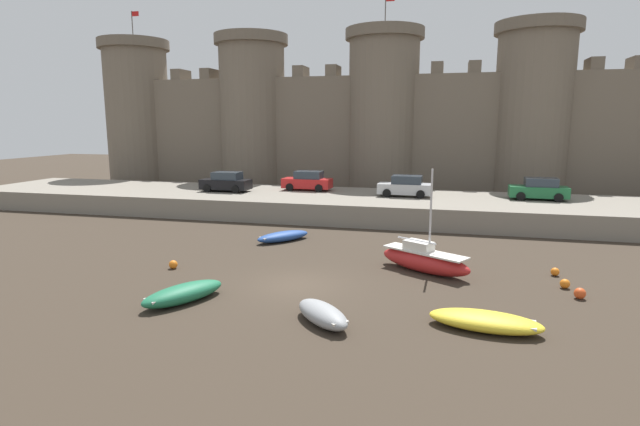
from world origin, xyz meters
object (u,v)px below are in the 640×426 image
at_px(rowboat_midflat_left, 183,293).
at_px(mooring_buoy_near_shore, 565,284).
at_px(mooring_buoy_mid_mud, 173,265).
at_px(car_quay_west, 539,189).
at_px(rowboat_foreground_right, 283,236).
at_px(car_quay_centre_east, 405,186).
at_px(sailboat_near_channel_left, 424,260).
at_px(mooring_buoy_off_centre, 555,272).
at_px(rowboat_near_channel_right, 485,321).
at_px(car_quay_east, 226,182).
at_px(car_quay_centre_west, 308,181).
at_px(rowboat_foreground_left, 323,314).
at_px(mooring_buoy_near_channel, 580,293).

bearing_deg(rowboat_midflat_left, mooring_buoy_near_shore, 20.13).
bearing_deg(mooring_buoy_mid_mud, car_quay_west, 42.33).
relative_size(rowboat_foreground_right, car_quay_centre_east, 0.85).
xyz_separation_m(rowboat_midflat_left, sailboat_near_channel_left, (9.26, 6.62, 0.23)).
bearing_deg(rowboat_foreground_right, mooring_buoy_off_centre, -13.57).
xyz_separation_m(rowboat_near_channel_right, car_quay_west, (5.18, 22.00, 2.00)).
bearing_deg(car_quay_east, car_quay_centre_west, 20.27).
distance_m(rowboat_midflat_left, car_quay_west, 27.87).
distance_m(mooring_buoy_near_shore, car_quay_west, 16.68).
bearing_deg(rowboat_foreground_left, rowboat_midflat_left, 172.76).
bearing_deg(car_quay_centre_east, rowboat_near_channel_right, -77.95).
bearing_deg(car_quay_centre_west, mooring_buoy_near_shore, -46.39).
distance_m(car_quay_centre_east, car_quay_east, 14.71).
distance_m(rowboat_midflat_left, rowboat_foreground_right, 11.09).
bearing_deg(car_quay_west, mooring_buoy_near_shore, -95.07).
bearing_deg(rowboat_foreground_left, mooring_buoy_near_shore, 34.29).
xyz_separation_m(rowboat_foreground_left, rowboat_foreground_right, (-5.42, 11.84, -0.06)).
relative_size(rowboat_midflat_left, car_quay_centre_west, 0.92).
distance_m(mooring_buoy_near_channel, car_quay_west, 17.93).
bearing_deg(mooring_buoy_near_channel, car_quay_west, 86.26).
bearing_deg(mooring_buoy_near_shore, mooring_buoy_off_centre, 91.37).
height_order(mooring_buoy_off_centre, car_quay_west, car_quay_west).
distance_m(rowboat_foreground_left, rowboat_foreground_right, 13.02).
height_order(sailboat_near_channel_left, mooring_buoy_mid_mud, sailboat_near_channel_left).
xyz_separation_m(rowboat_midflat_left, car_quay_west, (16.85, 22.12, 1.95)).
height_order(mooring_buoy_near_channel, car_quay_west, car_quay_west).
distance_m(rowboat_near_channel_right, mooring_buoy_near_shore, 6.66).
bearing_deg(mooring_buoy_mid_mud, sailboat_near_channel_left, 11.56).
xyz_separation_m(rowboat_midflat_left, car_quay_centre_west, (-1.20, 23.05, 1.95)).
xyz_separation_m(rowboat_midflat_left, mooring_buoy_near_shore, (15.39, 5.64, -0.17)).
relative_size(rowboat_midflat_left, car_quay_centre_east, 0.92).
xyz_separation_m(rowboat_midflat_left, car_quay_centre_east, (7.12, 21.41, 1.95)).
xyz_separation_m(car_quay_west, car_quay_east, (-24.42, -1.43, 0.00)).
bearing_deg(rowboat_foreground_left, mooring_buoy_mid_mud, 151.12).
xyz_separation_m(rowboat_foreground_left, rowboat_near_channel_right, (5.67, 0.88, -0.05)).
bearing_deg(mooring_buoy_near_shore, car_quay_centre_east, 117.66).
height_order(sailboat_near_channel_left, rowboat_foreground_right, sailboat_near_channel_left).
relative_size(rowboat_near_channel_right, rowboat_foreground_right, 1.15).
bearing_deg(mooring_buoy_mid_mud, mooring_buoy_off_centre, 10.49).
bearing_deg(car_quay_centre_west, rowboat_near_channel_right, -60.71).
relative_size(sailboat_near_channel_left, mooring_buoy_off_centre, 12.78).
distance_m(sailboat_near_channel_left, car_quay_west, 17.34).
bearing_deg(sailboat_near_channel_left, rowboat_midflat_left, -144.42).
height_order(mooring_buoy_off_centre, car_quay_centre_west, car_quay_centre_west).
bearing_deg(mooring_buoy_mid_mud, rowboat_midflat_left, -55.07).
relative_size(sailboat_near_channel_left, car_quay_east, 1.22).
bearing_deg(rowboat_foreground_left, car_quay_east, 122.31).
distance_m(mooring_buoy_near_channel, car_quay_centre_east, 19.21).
xyz_separation_m(mooring_buoy_near_shore, car_quay_east, (-22.96, 15.05, 2.12)).
height_order(rowboat_foreground_left, car_quay_east, car_quay_east).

